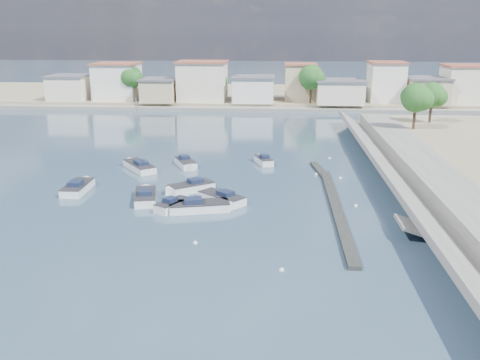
# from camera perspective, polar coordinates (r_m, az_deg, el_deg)

# --- Properties ---
(ground) EXTENTS (400.00, 400.00, 0.00)m
(ground) POSITION_cam_1_polar(r_m,az_deg,el_deg) (80.03, 3.07, 3.93)
(ground) COLOR #283E51
(ground) RESTS_ON ground
(seawall_walkway) EXTENTS (5.00, 90.00, 1.80)m
(seawall_walkway) POSITION_cam_1_polar(r_m,az_deg,el_deg) (56.34, 21.69, -1.46)
(seawall_walkway) COLOR slate
(seawall_walkway) RESTS_ON ground
(breakwater) EXTENTS (2.00, 31.02, 0.35)m
(breakwater) POSITION_cam_1_polar(r_m,az_deg,el_deg) (53.86, 9.87, -2.13)
(breakwater) COLOR black
(breakwater) RESTS_ON ground
(far_shore_land) EXTENTS (160.00, 40.00, 1.40)m
(far_shore_land) POSITION_cam_1_polar(r_m,az_deg,el_deg) (131.24, 3.52, 8.97)
(far_shore_land) COLOR gray
(far_shore_land) RESTS_ON ground
(far_shore_quay) EXTENTS (160.00, 2.50, 0.80)m
(far_shore_quay) POSITION_cam_1_polar(r_m,az_deg,el_deg) (110.47, 3.39, 7.49)
(far_shore_quay) COLOR slate
(far_shore_quay) RESTS_ON ground
(far_town) EXTENTS (113.01, 12.80, 8.35)m
(far_town) POSITION_cam_1_polar(r_m,az_deg,el_deg) (116.16, 8.84, 10.00)
(far_town) COLOR #EBE2C4
(far_town) RESTS_ON far_shore_land
(shore_trees) EXTENTS (74.56, 38.32, 7.92)m
(shore_trees) POSITION_cam_1_polar(r_m,az_deg,el_deg) (107.12, 7.96, 10.24)
(shore_trees) COLOR #38281E
(shore_trees) RESTS_ON ground
(motorboat_a) EXTENTS (3.09, 5.85, 1.48)m
(motorboat_a) POSITION_cam_1_polar(r_m,az_deg,el_deg) (54.42, -10.03, -1.71)
(motorboat_a) COLOR white
(motorboat_a) RESTS_ON ground
(motorboat_b) EXTENTS (3.31, 4.12, 1.48)m
(motorboat_b) POSITION_cam_1_polar(r_m,az_deg,el_deg) (51.36, -6.99, -2.66)
(motorboat_b) COLOR white
(motorboat_b) RESTS_ON ground
(motorboat_c) EXTENTS (5.10, 4.69, 1.48)m
(motorboat_c) POSITION_cam_1_polar(r_m,az_deg,el_deg) (53.08, -2.15, -1.93)
(motorboat_c) COLOR white
(motorboat_c) RESTS_ON ground
(motorboat_d) EXTENTS (5.00, 4.43, 1.48)m
(motorboat_d) POSITION_cam_1_polar(r_m,az_deg,el_deg) (56.59, -5.44, -0.84)
(motorboat_d) COLOR white
(motorboat_d) RESTS_ON ground
(motorboat_e) EXTENTS (2.19, 5.88, 1.48)m
(motorboat_e) POSITION_cam_1_polar(r_m,az_deg,el_deg) (59.12, -16.83, -0.74)
(motorboat_e) COLOR white
(motorboat_e) RESTS_ON ground
(motorboat_f) EXTENTS (2.69, 4.18, 1.48)m
(motorboat_f) POSITION_cam_1_polar(r_m,az_deg,el_deg) (68.04, 2.49, 2.10)
(motorboat_f) COLOR white
(motorboat_f) RESTS_ON ground
(motorboat_g) EXTENTS (3.52, 4.95, 1.48)m
(motorboat_g) POSITION_cam_1_polar(r_m,az_deg,el_deg) (66.72, -5.77, 1.75)
(motorboat_g) COLOR white
(motorboat_g) RESTS_ON ground
(motorboat_h) EXTENTS (6.44, 3.51, 1.48)m
(motorboat_h) POSITION_cam_1_polar(r_m,az_deg,el_deg) (50.66, -4.03, -2.84)
(motorboat_h) COLOR white
(motorboat_h) RESTS_ON ground
(sailboat) EXTENTS (5.17, 6.06, 9.00)m
(sailboat) POSITION_cam_1_polar(r_m,az_deg,el_deg) (66.25, -10.77, 1.48)
(sailboat) COLOR white
(sailboat) RESTS_ON ground
(mooring_buoys) EXTENTS (14.48, 34.51, 0.37)m
(mooring_buoys) POSITION_cam_1_polar(r_m,az_deg,el_deg) (54.92, 7.47, -1.79)
(mooring_buoys) COLOR white
(mooring_buoys) RESTS_ON ground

